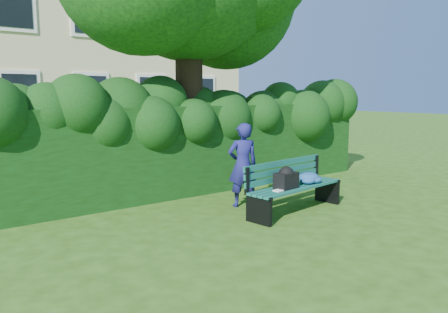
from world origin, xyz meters
TOP-DOWN VIEW (x-y plane):
  - ground at (0.00, 0.00)m, footprint 80.00×80.00m
  - hedge at (0.00, 2.20)m, footprint 10.00×1.00m
  - park_bench at (0.90, -0.28)m, footprint 2.12×0.81m
  - man_reading at (0.39, 0.56)m, footprint 0.65×0.54m

SIDE VIEW (x-z plane):
  - ground at x=0.00m, z-range 0.00..0.00m
  - park_bench at x=0.90m, z-range 0.06..0.95m
  - man_reading at x=0.39m, z-range 0.00..1.53m
  - hedge at x=0.00m, z-range 0.00..1.80m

